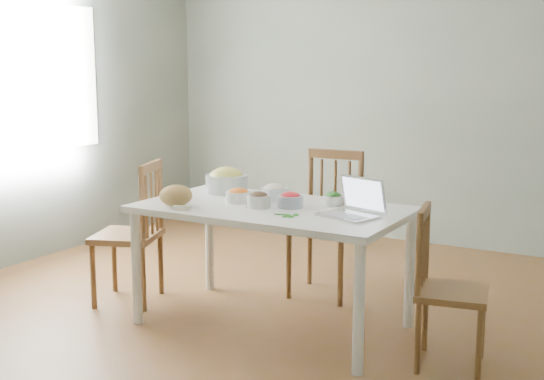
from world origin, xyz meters
The scene contains 18 objects.
floor centered at (0.00, 0.00, 0.00)m, with size 5.00×5.00×0.00m, color brown.
wall_back centered at (0.00, 2.50, 1.35)m, with size 5.00×0.00×2.70m, color gray.
window_left centered at (-2.48, 0.30, 1.50)m, with size 0.04×1.60×1.20m, color white.
dining_table centered at (-0.01, 0.00, 0.38)m, with size 1.61×0.91×0.76m, color white, non-canonical shape.
chair_far centered at (0.01, 0.70, 0.50)m, with size 0.45×0.42×1.01m, color #4C2B13, non-canonical shape.
chair_left centered at (-1.10, -0.10, 0.48)m, with size 0.43×0.41×0.97m, color #4C2B13, non-canonical shape.
chair_right centered at (1.12, -0.05, 0.43)m, with size 0.38×0.36×0.86m, color #4C2B13, non-canonical shape.
bread_boule centered at (-0.52, -0.29, 0.82)m, with size 0.20×0.20×0.13m, color #9F7A46.
butter_stick centered at (-0.41, -0.37, 0.77)m, with size 0.10×0.03×0.03m, color #F4EACE.
bowl_squash centered at (-0.51, 0.25, 0.84)m, with size 0.28×0.28×0.16m, color #EBC75B, non-canonical shape.
bowl_carrot centered at (-0.26, 0.00, 0.80)m, with size 0.16×0.16×0.09m, color orange, non-canonical shape.
bowl_onion centered at (-0.11, 0.21, 0.80)m, with size 0.18×0.18×0.10m, color white, non-canonical shape.
bowl_mushroom centered at (-0.06, -0.08, 0.80)m, with size 0.14×0.14×0.09m, color black, non-canonical shape.
bowl_redpep centered at (0.10, 0.02, 0.80)m, with size 0.15×0.15×0.09m, color #B31115, non-canonical shape.
bowl_broccoli centered at (0.29, 0.22, 0.79)m, with size 0.13×0.13×0.08m, color #10360C, non-canonical shape.
flatbread centered at (0.33, 0.33, 0.76)m, with size 0.20×0.20×0.02m, color tan.
basil_bunch centered at (0.19, -0.20, 0.76)m, with size 0.17×0.17×0.02m, color #0E7714, non-canonical shape.
laptop centered at (0.51, -0.05, 0.86)m, with size 0.31×0.26×0.21m, color silver, non-canonical shape.
Camera 1 is at (2.08, -3.62, 1.59)m, focal length 46.45 mm.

